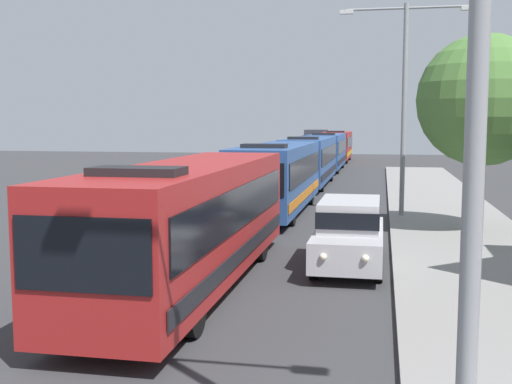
{
  "coord_description": "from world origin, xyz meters",
  "views": [
    {
      "loc": [
        3.25,
        -1.85,
        4.06
      ],
      "look_at": [
        -0.37,
        16.39,
        2.01
      ],
      "focal_mm": 44.63,
      "sensor_mm": 36.0,
      "label": 1
    }
  ],
  "objects_px": {
    "bus_second_in_line": "(278,175)",
    "bus_fourth_in_line": "(327,150)",
    "bus_middle": "(310,159)",
    "box_truck_oncoming": "(315,142)",
    "white_suv": "(349,231)",
    "bus_rear": "(337,145)",
    "bus_lead": "(192,219)",
    "streetlamp_mid": "(404,89)",
    "roadside_tree": "(483,100)"
  },
  "relations": [
    {
      "from": "bus_second_in_line",
      "to": "bus_fourth_in_line",
      "type": "relative_size",
      "value": 1.02
    },
    {
      "from": "bus_middle",
      "to": "box_truck_oncoming",
      "type": "xyz_separation_m",
      "value": [
        -3.3,
        35.39,
        0.01
      ]
    },
    {
      "from": "bus_middle",
      "to": "bus_fourth_in_line",
      "type": "distance_m",
      "value": 13.0
    },
    {
      "from": "white_suv",
      "to": "box_truck_oncoming",
      "type": "bearing_deg",
      "value": 96.85
    },
    {
      "from": "bus_rear",
      "to": "white_suv",
      "type": "relative_size",
      "value": 2.1
    },
    {
      "from": "bus_lead",
      "to": "streetlamp_mid",
      "type": "distance_m",
      "value": 14.06
    },
    {
      "from": "bus_rear",
      "to": "box_truck_oncoming",
      "type": "relative_size",
      "value": 1.53
    },
    {
      "from": "bus_second_in_line",
      "to": "streetlamp_mid",
      "type": "xyz_separation_m",
      "value": [
        5.4,
        -0.69,
        3.73
      ]
    },
    {
      "from": "bus_lead",
      "to": "bus_fourth_in_line",
      "type": "relative_size",
      "value": 1.05
    },
    {
      "from": "bus_middle",
      "to": "bus_fourth_in_line",
      "type": "bearing_deg",
      "value": 90.0
    },
    {
      "from": "bus_lead",
      "to": "bus_rear",
      "type": "height_order",
      "value": "same"
    },
    {
      "from": "bus_second_in_line",
      "to": "bus_middle",
      "type": "distance_m",
      "value": 12.63
    },
    {
      "from": "bus_lead",
      "to": "bus_middle",
      "type": "bearing_deg",
      "value": 90.0
    },
    {
      "from": "bus_lead",
      "to": "roadside_tree",
      "type": "xyz_separation_m",
      "value": [
        8.04,
        9.11,
        3.13
      ]
    },
    {
      "from": "bus_middle",
      "to": "bus_lead",
      "type": "bearing_deg",
      "value": -90.0
    },
    {
      "from": "streetlamp_mid",
      "to": "box_truck_oncoming",
      "type": "bearing_deg",
      "value": 100.13
    },
    {
      "from": "bus_lead",
      "to": "streetlamp_mid",
      "type": "relative_size",
      "value": 1.34
    },
    {
      "from": "white_suv",
      "to": "bus_rear",
      "type": "bearing_deg",
      "value": 94.37
    },
    {
      "from": "bus_rear",
      "to": "roadside_tree",
      "type": "distance_m",
      "value": 43.03
    },
    {
      "from": "bus_second_in_line",
      "to": "box_truck_oncoming",
      "type": "xyz_separation_m",
      "value": [
        -3.3,
        48.01,
        0.01
      ]
    },
    {
      "from": "bus_middle",
      "to": "roadside_tree",
      "type": "distance_m",
      "value": 18.75
    },
    {
      "from": "bus_middle",
      "to": "bus_fourth_in_line",
      "type": "relative_size",
      "value": 1.05
    },
    {
      "from": "bus_middle",
      "to": "box_truck_oncoming",
      "type": "bearing_deg",
      "value": 95.33
    },
    {
      "from": "bus_lead",
      "to": "box_truck_oncoming",
      "type": "distance_m",
      "value": 61.23
    },
    {
      "from": "bus_middle",
      "to": "bus_rear",
      "type": "xyz_separation_m",
      "value": [
        -0.0,
        25.51,
        -0.0
      ]
    },
    {
      "from": "streetlamp_mid",
      "to": "white_suv",
      "type": "bearing_deg",
      "value": -100.1
    },
    {
      "from": "bus_fourth_in_line",
      "to": "box_truck_oncoming",
      "type": "xyz_separation_m",
      "value": [
        -3.3,
        22.39,
        0.01
      ]
    },
    {
      "from": "white_suv",
      "to": "box_truck_oncoming",
      "type": "relative_size",
      "value": 0.73
    },
    {
      "from": "bus_lead",
      "to": "white_suv",
      "type": "xyz_separation_m",
      "value": [
        3.7,
        2.89,
        -0.66
      ]
    },
    {
      "from": "bus_fourth_in_line",
      "to": "white_suv",
      "type": "relative_size",
      "value": 2.24
    },
    {
      "from": "bus_fourth_in_line",
      "to": "box_truck_oncoming",
      "type": "bearing_deg",
      "value": 98.39
    },
    {
      "from": "bus_lead",
      "to": "white_suv",
      "type": "bearing_deg",
      "value": 38.02
    },
    {
      "from": "box_truck_oncoming",
      "to": "roadside_tree",
      "type": "distance_m",
      "value": 53.34
    },
    {
      "from": "roadside_tree",
      "to": "white_suv",
      "type": "bearing_deg",
      "value": -124.96
    },
    {
      "from": "bus_lead",
      "to": "bus_middle",
      "type": "distance_m",
      "value": 25.75
    },
    {
      "from": "white_suv",
      "to": "streetlamp_mid",
      "type": "relative_size",
      "value": 0.57
    },
    {
      "from": "bus_rear",
      "to": "bus_middle",
      "type": "bearing_deg",
      "value": -90.0
    },
    {
      "from": "roadside_tree",
      "to": "bus_rear",
      "type": "bearing_deg",
      "value": 100.8
    },
    {
      "from": "bus_rear",
      "to": "white_suv",
      "type": "bearing_deg",
      "value": -85.63
    },
    {
      "from": "white_suv",
      "to": "roadside_tree",
      "type": "height_order",
      "value": "roadside_tree"
    },
    {
      "from": "bus_fourth_in_line",
      "to": "white_suv",
      "type": "xyz_separation_m",
      "value": [
        3.7,
        -35.86,
        -0.66
      ]
    },
    {
      "from": "bus_second_in_line",
      "to": "roadside_tree",
      "type": "relative_size",
      "value": 1.61
    },
    {
      "from": "bus_rear",
      "to": "white_suv",
      "type": "distance_m",
      "value": 48.52
    },
    {
      "from": "bus_middle",
      "to": "streetlamp_mid",
      "type": "height_order",
      "value": "streetlamp_mid"
    },
    {
      "from": "bus_fourth_in_line",
      "to": "white_suv",
      "type": "distance_m",
      "value": 36.05
    },
    {
      "from": "bus_lead",
      "to": "streetlamp_mid",
      "type": "xyz_separation_m",
      "value": [
        5.4,
        12.43,
        3.73
      ]
    },
    {
      "from": "streetlamp_mid",
      "to": "bus_fourth_in_line",
      "type": "bearing_deg",
      "value": 101.59
    },
    {
      "from": "bus_middle",
      "to": "white_suv",
      "type": "distance_m",
      "value": 23.17
    },
    {
      "from": "bus_rear",
      "to": "bus_second_in_line",
      "type": "bearing_deg",
      "value": -90.0
    },
    {
      "from": "bus_fourth_in_line",
      "to": "bus_rear",
      "type": "xyz_separation_m",
      "value": [
        -0.0,
        12.51,
        -0.0
      ]
    }
  ]
}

